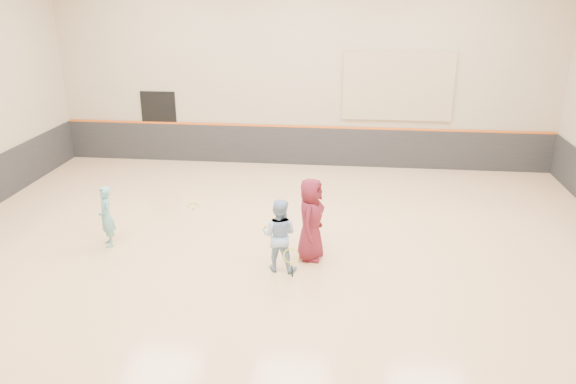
# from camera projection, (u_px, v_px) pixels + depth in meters

# --- Properties ---
(room) EXTENTS (15.04, 12.04, 6.22)m
(room) POSITION_uv_depth(u_px,v_px,m) (277.00, 213.00, 11.71)
(room) COLOR tan
(room) RESTS_ON ground
(wainscot_back) EXTENTS (14.90, 0.04, 1.20)m
(wainscot_back) POSITION_uv_depth(u_px,v_px,m) (302.00, 146.00, 17.34)
(wainscot_back) COLOR #232326
(wainscot_back) RESTS_ON floor
(accent_stripe) EXTENTS (14.90, 0.03, 0.06)m
(accent_stripe) POSITION_uv_depth(u_px,v_px,m) (302.00, 127.00, 17.12)
(accent_stripe) COLOR #D85914
(accent_stripe) RESTS_ON wall_back
(acoustic_panel) EXTENTS (3.20, 0.08, 2.00)m
(acoustic_panel) POSITION_uv_depth(u_px,v_px,m) (398.00, 86.00, 16.37)
(acoustic_panel) COLOR tan
(acoustic_panel) RESTS_ON wall_back
(doorway) EXTENTS (1.10, 0.05, 2.20)m
(doorway) POSITION_uv_depth(u_px,v_px,m) (160.00, 126.00, 17.65)
(doorway) COLOR black
(doorway) RESTS_ON floor
(girl) EXTENTS (0.54, 0.58, 1.33)m
(girl) POSITION_uv_depth(u_px,v_px,m) (106.00, 217.00, 11.93)
(girl) COLOR #65ADAF
(girl) RESTS_ON floor
(instructor) EXTENTS (0.79, 0.65, 1.48)m
(instructor) POSITION_uv_depth(u_px,v_px,m) (279.00, 235.00, 10.88)
(instructor) COLOR #87A8D2
(instructor) RESTS_ON floor
(young_man) EXTENTS (0.69, 0.93, 1.73)m
(young_man) POSITION_uv_depth(u_px,v_px,m) (311.00, 219.00, 11.29)
(young_man) COLOR maroon
(young_man) RESTS_ON floor
(held_racket) EXTENTS (0.51, 0.51, 0.51)m
(held_racket) POSITION_uv_depth(u_px,v_px,m) (291.00, 256.00, 10.70)
(held_racket) COLOR gold
(held_racket) RESTS_ON instructor
(spare_racket) EXTENTS (0.72, 0.72, 0.11)m
(spare_racket) POSITION_uv_depth(u_px,v_px,m) (193.00, 204.00, 14.25)
(spare_racket) COLOR #C0D12E
(spare_racket) RESTS_ON floor
(ball_under_racket) EXTENTS (0.07, 0.07, 0.07)m
(ball_under_racket) POSITION_uv_depth(u_px,v_px,m) (302.00, 242.00, 12.23)
(ball_under_racket) COLOR #CED932
(ball_under_racket) RESTS_ON floor
(ball_in_hand) EXTENTS (0.07, 0.07, 0.07)m
(ball_in_hand) POSITION_uv_depth(u_px,v_px,m) (321.00, 214.00, 11.12)
(ball_in_hand) COLOR #B0C82E
(ball_in_hand) RESTS_ON young_man
(ball_beside_spare) EXTENTS (0.07, 0.07, 0.07)m
(ball_beside_spare) POSITION_uv_depth(u_px,v_px,m) (265.00, 227.00, 12.99)
(ball_beside_spare) COLOR #CFE735
(ball_beside_spare) RESTS_ON floor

